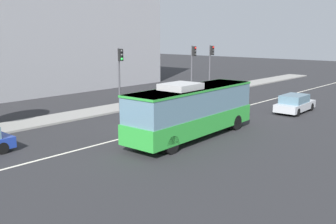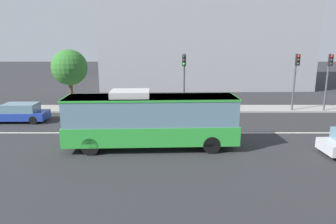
{
  "view_description": "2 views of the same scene",
  "coord_description": "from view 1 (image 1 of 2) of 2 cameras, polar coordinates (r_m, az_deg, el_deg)",
  "views": [
    {
      "loc": [
        -17.95,
        -16.98,
        6.14
      ],
      "look_at": [
        -0.4,
        -1.12,
        1.36
      ],
      "focal_mm": 40.35,
      "sensor_mm": 36.0,
      "label": 1
    },
    {
      "loc": [
        0.72,
        -20.56,
        6.17
      ],
      "look_at": [
        0.64,
        -0.75,
        1.67
      ],
      "focal_mm": 32.96,
      "sensor_mm": 36.0,
      "label": 2
    }
  ],
  "objects": [
    {
      "name": "sidewalk_kerb",
      "position": [
        31.1,
        -11.63,
        -0.07
      ],
      "size": [
        80.0,
        2.88,
        0.14
      ],
      "primitive_type": "cube",
      "color": "gray",
      "rests_on": "ground_plane"
    },
    {
      "name": "traffic_light_far_corner",
      "position": [
        38.26,
        3.8,
        7.54
      ],
      "size": [
        0.33,
        0.62,
        5.2
      ],
      "rotation": [
        0.0,
        0.0,
        -1.52
      ],
      "color": "#47474C",
      "rests_on": "ground_plane"
    },
    {
      "name": "office_block_background",
      "position": [
        49.22,
        -19.86,
        13.51
      ],
      "size": [
        27.65,
        17.33,
        17.0
      ],
      "rotation": [
        0.0,
        0.0,
        0.02
      ],
      "color": "#939399",
      "rests_on": "ground_plane"
    },
    {
      "name": "sedan_silver",
      "position": [
        32.46,
        18.61,
        1.22
      ],
      "size": [
        4.57,
        1.97,
        1.46
      ],
      "rotation": [
        0.0,
        0.0,
        0.04
      ],
      "color": "#B7BABF",
      "rests_on": "ground_plane"
    },
    {
      "name": "traffic_light_mid_block",
      "position": [
        40.37,
        6.5,
        7.69
      ],
      "size": [
        0.34,
        0.62,
        5.2
      ],
      "rotation": [
        0.0,
        0.0,
        -1.63
      ],
      "color": "#47474C",
      "rests_on": "ground_plane"
    },
    {
      "name": "ground_plane",
      "position": [
        25.46,
        -1.27,
        -2.53
      ],
      "size": [
        160.0,
        160.0,
        0.0
      ],
      "primitive_type": "plane",
      "color": "#28282B"
    },
    {
      "name": "lane_centre_line",
      "position": [
        25.46,
        -1.27,
        -2.52
      ],
      "size": [
        76.0,
        0.16,
        0.01
      ],
      "primitive_type": "cube",
      "color": "silver",
      "rests_on": "ground_plane"
    },
    {
      "name": "transit_bus",
      "position": [
        22.93,
        3.71,
        0.51
      ],
      "size": [
        10.1,
        2.93,
        3.46
      ],
      "rotation": [
        0.0,
        0.0,
        0.04
      ],
      "color": "green",
      "rests_on": "ground_plane"
    },
    {
      "name": "traffic_light_near_corner",
      "position": [
        30.9,
        -7.26,
        6.55
      ],
      "size": [
        0.34,
        0.62,
        5.2
      ],
      "rotation": [
        0.0,
        0.0,
        -1.66
      ],
      "color": "#47474C",
      "rests_on": "ground_plane"
    }
  ]
}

